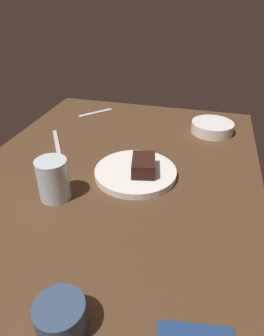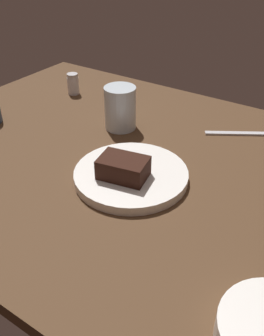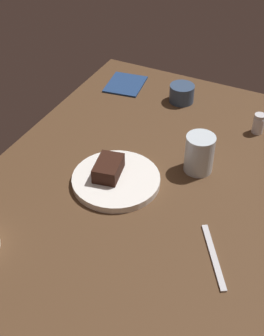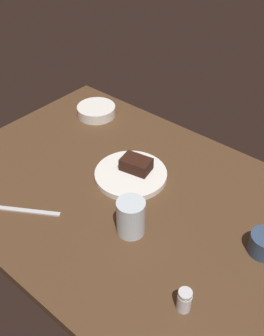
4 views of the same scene
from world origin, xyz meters
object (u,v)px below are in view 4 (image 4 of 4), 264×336
salt_shaker (184,300)px  water_glass (131,217)px  side_bowl (96,111)px  dessert_plate (131,175)px  butter_knife (29,211)px  chocolate_cake_slice (136,164)px

salt_shaker → water_glass: (24.76, -10.18, 2.33)cm
salt_shaker → side_bowl: bearing=-32.5°
dessert_plate → water_glass: 23.57cm
butter_knife → water_glass: bearing=174.9°
dessert_plate → butter_knife: bearing=68.0°
dessert_plate → side_bowl: (35.37, -20.21, 1.00)cm
side_bowl → water_glass: bearing=143.1°
chocolate_cake_slice → side_bowl: chocolate_cake_slice is taller
salt_shaker → water_glass: bearing=-22.3°
salt_shaker → side_bowl: 89.18cm
chocolate_cake_slice → salt_shaker: size_ratio=1.51×
water_glass → butter_knife: size_ratio=0.57×
dessert_plate → butter_knife: 33.96cm
dessert_plate → water_glass: water_glass is taller
salt_shaker → butter_knife: 52.71cm
water_glass → dessert_plate: bearing=-49.5°
dessert_plate → side_bowl: bearing=-29.7°
water_glass → butter_knife: (27.74, 13.90, -5.19)cm
dessert_plate → salt_shaker: (-39.79, 27.76, 2.14)cm
water_glass → salt_shaker: bearing=157.7°
dessert_plate → butter_knife: (12.71, 31.49, -0.72)cm
chocolate_cake_slice → salt_shaker: 49.69cm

